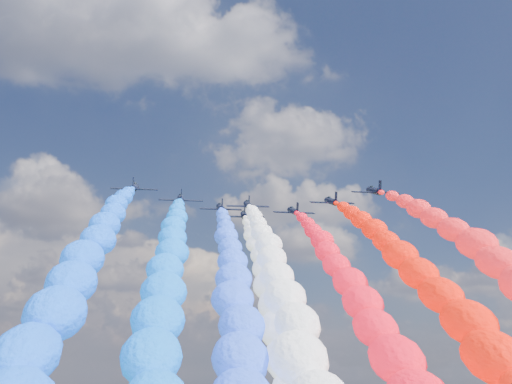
{
  "coord_description": "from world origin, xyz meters",
  "views": [
    {
      "loc": [
        -13.07,
        -144.58,
        51.24
      ],
      "look_at": [
        0.0,
        4.0,
        91.22
      ],
      "focal_mm": 47.57,
      "sensor_mm": 36.0,
      "label": 1
    }
  ],
  "objects": [
    {
      "name": "jet_0",
      "position": [
        -26.57,
        -4.82,
        89.22
      ],
      "size": [
        10.25,
        13.72,
        6.85
      ],
      "primitive_type": null,
      "rotation": [
        0.32,
        0.0,
        0.03
      ],
      "color": "black"
    },
    {
      "name": "jet_5",
      "position": [
        9.98,
        13.64,
        89.22
      ],
      "size": [
        10.6,
        13.97,
        6.85
      ],
      "primitive_type": null,
      "rotation": [
        0.32,
        0.0,
        0.06
      ],
      "color": "black"
    },
    {
      "name": "trail_7",
      "position": [
        24.67,
        -60.39,
        63.82
      ],
      "size": [
        6.7,
        103.6,
        54.02
      ],
      "primitive_type": null,
      "color": "red"
    },
    {
      "name": "jet_7",
      "position": [
        24.67,
        -6.64,
        89.22
      ],
      "size": [
        9.87,
        13.45,
        6.85
      ],
      "primitive_type": null,
      "rotation": [
        0.32,
        0.0,
        -0.0
      ],
      "color": "black"
    },
    {
      "name": "jet_1",
      "position": [
        -17.03,
        3.87,
        89.22
      ],
      "size": [
        10.44,
        13.86,
        6.85
      ],
      "primitive_type": null,
      "rotation": [
        0.32,
        0.0,
        0.05
      ],
      "color": "black"
    },
    {
      "name": "trail_5",
      "position": [
        9.98,
        -40.11,
        63.82
      ],
      "size": [
        6.7,
        103.6,
        54.02
      ],
      "primitive_type": null,
      "color": "red"
    },
    {
      "name": "trail_3",
      "position": [
        -1.59,
        -45.56,
        63.82
      ],
      "size": [
        6.7,
        103.6,
        54.02
      ],
      "primitive_type": null,
      "color": "silver"
    },
    {
      "name": "trail_6",
      "position": [
        17.22,
        -50.52,
        63.82
      ],
      "size": [
        6.7,
        103.6,
        54.02
      ],
      "primitive_type": null,
      "color": "#F31505"
    },
    {
      "name": "trail_4",
      "position": [
        -1.7,
        -34.67,
        63.82
      ],
      "size": [
        6.7,
        103.6,
        54.02
      ],
      "primitive_type": null,
      "color": "white"
    },
    {
      "name": "jet_4",
      "position": [
        -1.7,
        19.08,
        89.22
      ],
      "size": [
        10.19,
        13.68,
        6.85
      ],
      "primitive_type": null,
      "rotation": [
        0.32,
        0.0,
        -0.03
      ],
      "color": "black"
    },
    {
      "name": "jet_2",
      "position": [
        -7.79,
        11.58,
        89.22
      ],
      "size": [
        10.44,
        13.86,
        6.85
      ],
      "primitive_type": null,
      "rotation": [
        0.32,
        0.0,
        0.05
      ],
      "color": "black"
    },
    {
      "name": "jet_3",
      "position": [
        -1.59,
        8.19,
        89.22
      ],
      "size": [
        9.89,
        13.46,
        6.85
      ],
      "primitive_type": null,
      "rotation": [
        0.32,
        0.0,
        -0.01
      ],
      "color": "black"
    },
    {
      "name": "trail_1",
      "position": [
        -17.03,
        -49.88,
        63.82
      ],
      "size": [
        6.7,
        103.6,
        54.02
      ],
      "primitive_type": null,
      "color": "blue"
    },
    {
      "name": "trail_2",
      "position": [
        -7.79,
        -42.17,
        63.82
      ],
      "size": [
        6.7,
        103.6,
        54.02
      ],
      "primitive_type": null,
      "color": "blue"
    },
    {
      "name": "trail_0",
      "position": [
        -26.57,
        -58.57,
        63.82
      ],
      "size": [
        6.7,
        103.6,
        54.02
      ],
      "primitive_type": null,
      "color": "#1056FA"
    },
    {
      "name": "jet_6",
      "position": [
        17.22,
        3.23,
        89.22
      ],
      "size": [
        10.16,
        13.65,
        6.85
      ],
      "primitive_type": null,
      "rotation": [
        0.32,
        0.0,
        0.03
      ],
      "color": "black"
    }
  ]
}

